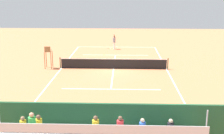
% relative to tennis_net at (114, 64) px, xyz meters
% --- Properties ---
extents(ground_plane, '(60.00, 60.00, 0.00)m').
position_rel_tennis_net_xyz_m(ground_plane, '(0.00, 0.00, -0.50)').
color(ground_plane, '#CC7047').
extents(court_line_markings, '(10.10, 22.20, 0.01)m').
position_rel_tennis_net_xyz_m(court_line_markings, '(0.00, -0.04, -0.50)').
color(court_line_markings, white).
rests_on(court_line_markings, ground).
extents(tennis_net, '(10.30, 0.10, 1.07)m').
position_rel_tennis_net_xyz_m(tennis_net, '(0.00, 0.00, 0.00)').
color(tennis_net, black).
rests_on(tennis_net, ground).
extents(backdrop_wall, '(18.00, 0.16, 2.00)m').
position_rel_tennis_net_xyz_m(backdrop_wall, '(0.00, 14.00, 0.50)').
color(backdrop_wall, '#235633').
rests_on(backdrop_wall, ground).
extents(umpire_chair, '(0.67, 0.67, 2.14)m').
position_rel_tennis_net_xyz_m(umpire_chair, '(6.20, 0.06, 0.81)').
color(umpire_chair, olive).
rests_on(umpire_chair, ground).
extents(courtside_bench, '(1.80, 0.40, 0.93)m').
position_rel_tennis_net_xyz_m(courtside_bench, '(-2.22, 13.27, 0.06)').
color(courtside_bench, '#33383D').
rests_on(courtside_bench, ground).
extents(equipment_bag, '(0.90, 0.36, 0.36)m').
position_rel_tennis_net_xyz_m(equipment_bag, '(-0.77, 13.40, -0.32)').
color(equipment_bag, '#334C8C').
rests_on(equipment_bag, ground).
extents(tennis_player, '(0.44, 0.56, 1.93)m').
position_rel_tennis_net_xyz_m(tennis_player, '(0.25, -9.63, 0.51)').
color(tennis_player, white).
rests_on(tennis_player, ground).
extents(tennis_racket, '(0.58, 0.35, 0.03)m').
position_rel_tennis_net_xyz_m(tennis_racket, '(0.75, -10.06, -0.49)').
color(tennis_racket, black).
rests_on(tennis_racket, ground).
extents(tennis_ball_near, '(0.07, 0.07, 0.07)m').
position_rel_tennis_net_xyz_m(tennis_ball_near, '(1.31, -5.95, -0.47)').
color(tennis_ball_near, '#CCDB33').
rests_on(tennis_ball_near, ground).
extents(tennis_ball_far, '(0.07, 0.07, 0.07)m').
position_rel_tennis_net_xyz_m(tennis_ball_far, '(1.22, -6.05, -0.47)').
color(tennis_ball_far, '#CCDB33').
rests_on(tennis_ball_far, ground).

